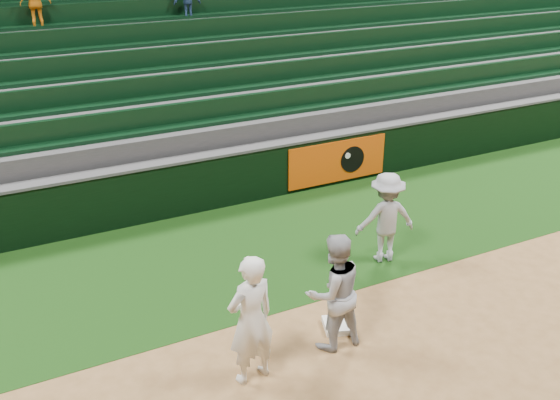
% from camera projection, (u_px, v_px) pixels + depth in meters
% --- Properties ---
extents(ground, '(70.00, 70.00, 0.00)m').
position_uv_depth(ground, '(340.00, 333.00, 9.64)').
color(ground, brown).
rests_on(ground, ground).
extents(foul_grass, '(36.00, 4.20, 0.01)m').
position_uv_depth(foul_grass, '(258.00, 248.00, 12.08)').
color(foul_grass, black).
rests_on(foul_grass, ground).
extents(first_base, '(0.57, 0.57, 0.10)m').
position_uv_depth(first_base, '(338.00, 325.00, 9.74)').
color(first_base, white).
rests_on(first_base, ground).
extents(first_baseman, '(0.78, 0.58, 1.94)m').
position_uv_depth(first_baseman, '(251.00, 320.00, 8.31)').
color(first_baseman, white).
rests_on(first_baseman, ground).
extents(baserunner, '(0.89, 0.70, 1.84)m').
position_uv_depth(baserunner, '(334.00, 292.00, 9.01)').
color(baserunner, '#A5A7B0').
rests_on(baserunner, ground).
extents(base_coach, '(1.23, 0.88, 1.73)m').
position_uv_depth(base_coach, '(386.00, 218.00, 11.35)').
color(base_coach, '#9C9FA9').
rests_on(base_coach, foul_grass).
extents(field_wall, '(36.00, 0.45, 1.25)m').
position_uv_depth(field_wall, '(217.00, 179.00, 13.61)').
color(field_wall, black).
rests_on(field_wall, ground).
extents(stadium_seating, '(36.00, 5.95, 4.85)m').
position_uv_depth(stadium_seating, '(161.00, 92.00, 16.22)').
color(stadium_seating, '#323234').
rests_on(stadium_seating, ground).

